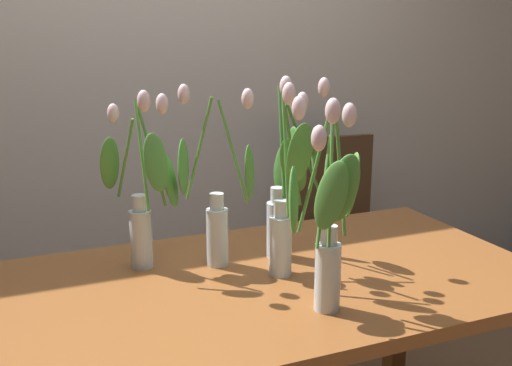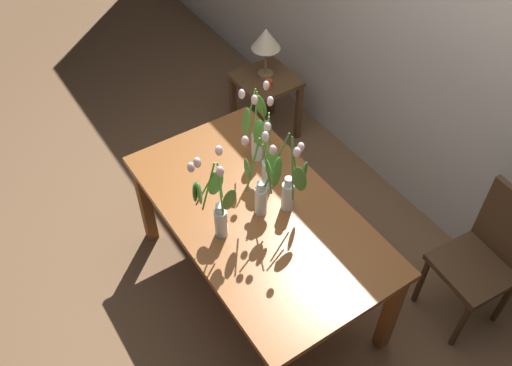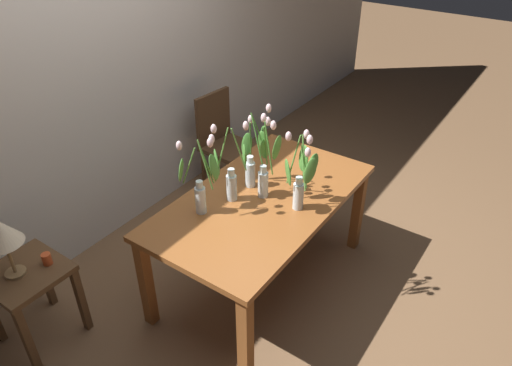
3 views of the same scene
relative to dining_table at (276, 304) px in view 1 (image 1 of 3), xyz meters
name	(u,v)px [view 1 (image 1 of 3)]	position (x,y,z in m)	size (l,w,h in m)	color
room_wall_rear	(157,52)	(0.00, 1.39, 0.70)	(9.00, 0.10, 2.70)	beige
dining_table	(276,304)	(0.00, 0.00, 0.00)	(1.60, 0.90, 0.74)	brown
tulip_vase_0	(217,209)	(-0.13, 0.15, 0.27)	(0.25, 0.17, 0.56)	silver
tulip_vase_1	(328,227)	(0.02, -0.27, 0.32)	(0.23, 0.22, 0.56)	silver
tulip_vase_2	(142,203)	(-0.34, 0.22, 0.30)	(0.24, 0.24, 0.55)	silver
tulip_vase_3	(286,212)	(0.03, 0.00, 0.29)	(0.13, 0.21, 0.58)	silver
tulip_vase_4	(285,194)	(0.09, 0.13, 0.30)	(0.21, 0.25, 0.59)	silver
dining_chair	(342,218)	(0.83, 1.00, -0.12)	(0.43, 0.43, 0.93)	#4C331E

